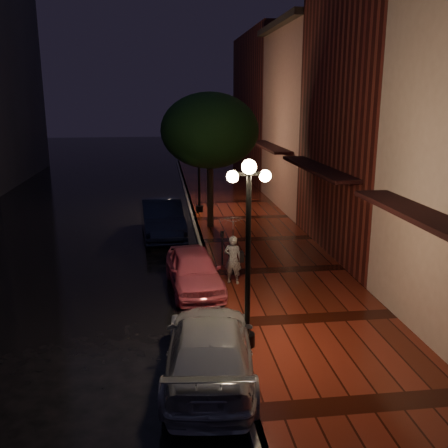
# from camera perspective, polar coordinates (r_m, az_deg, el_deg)

# --- Properties ---
(ground) EXTENTS (120.00, 120.00, 0.00)m
(ground) POSITION_cam_1_polar(r_m,az_deg,el_deg) (16.42, -1.56, -6.09)
(ground) COLOR black
(ground) RESTS_ON ground
(sidewalk) EXTENTS (4.50, 60.00, 0.15)m
(sidewalk) POSITION_cam_1_polar(r_m,az_deg,el_deg) (16.75, 6.15, -5.48)
(sidewalk) COLOR #41150B
(sidewalk) RESTS_ON ground
(curb) EXTENTS (0.25, 60.00, 0.15)m
(curb) POSITION_cam_1_polar(r_m,az_deg,el_deg) (16.40, -1.57, -5.85)
(curb) COLOR #595451
(curb) RESTS_ON ground
(storefront_mid) EXTENTS (5.00, 8.00, 11.00)m
(storefront_mid) POSITION_cam_1_polar(r_m,az_deg,el_deg) (19.29, 19.41, 12.86)
(storefront_mid) COLOR #511914
(storefront_mid) RESTS_ON ground
(storefront_far) EXTENTS (5.00, 8.00, 9.00)m
(storefront_far) POSITION_cam_1_polar(r_m,az_deg,el_deg) (26.73, 11.54, 11.41)
(storefront_far) COLOR #8C5951
(storefront_far) RESTS_ON ground
(storefront_extra) EXTENTS (5.00, 12.00, 10.00)m
(storefront_extra) POSITION_cam_1_polar(r_m,az_deg,el_deg) (36.33, 6.47, 13.09)
(storefront_extra) COLOR #511914
(storefront_extra) RESTS_ON ground
(streetlamp_near) EXTENTS (0.96, 0.36, 4.31)m
(streetlamp_near) POSITION_cam_1_polar(r_m,az_deg,el_deg) (10.94, 2.77, -2.31)
(streetlamp_near) COLOR black
(streetlamp_near) RESTS_ON sidewalk
(streetlamp_far) EXTENTS (0.96, 0.36, 4.31)m
(streetlamp_far) POSITION_cam_1_polar(r_m,az_deg,el_deg) (24.59, -2.88, 7.00)
(streetlamp_far) COLOR black
(streetlamp_far) RESTS_ON sidewalk
(street_tree) EXTENTS (4.16, 4.16, 5.80)m
(street_tree) POSITION_cam_1_polar(r_m,az_deg,el_deg) (21.46, -1.61, 10.36)
(street_tree) COLOR black
(street_tree) RESTS_ON sidewalk
(pink_car) EXTENTS (1.82, 3.81, 1.25)m
(pink_car) POSITION_cam_1_polar(r_m,az_deg,el_deg) (15.23, -3.46, -5.27)
(pink_car) COLOR #EB6076
(pink_car) RESTS_ON ground
(navy_car) EXTENTS (1.96, 4.75, 1.53)m
(navy_car) POSITION_cam_1_polar(r_m,az_deg,el_deg) (21.12, -7.06, 0.62)
(navy_car) COLOR black
(navy_car) RESTS_ON ground
(silver_car) EXTENTS (2.33, 4.72, 1.32)m
(silver_car) POSITION_cam_1_polar(r_m,az_deg,el_deg) (10.69, -1.63, -13.99)
(silver_car) COLOR #9D9DA4
(silver_car) RESTS_ON ground
(woman_with_umbrella) EXTENTS (0.88, 0.90, 2.13)m
(woman_with_umbrella) POSITION_cam_1_polar(r_m,az_deg,el_deg) (15.07, 1.05, -1.76)
(woman_with_umbrella) COLOR white
(woman_with_umbrella) RESTS_ON sidewalk
(parking_meter) EXTENTS (0.13, 0.12, 1.20)m
(parking_meter) POSITION_cam_1_polar(r_m,az_deg,el_deg) (16.87, -0.20, -2.39)
(parking_meter) COLOR black
(parking_meter) RESTS_ON sidewalk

